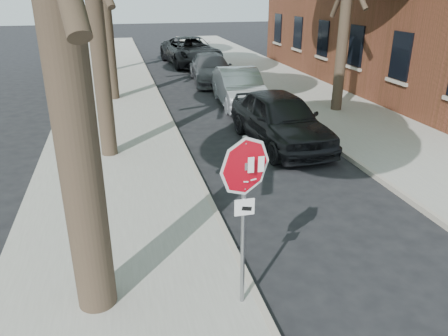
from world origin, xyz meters
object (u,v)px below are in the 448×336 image
(car_b, at_px, (239,88))
(car_c, at_px, (211,69))
(car_a, at_px, (280,119))
(stop_sign, at_px, (244,192))
(car_d, at_px, (191,51))

(car_b, xyz_separation_m, car_c, (-0.08, 4.99, -0.04))
(car_a, xyz_separation_m, car_c, (0.01, 9.94, -0.11))
(stop_sign, height_order, car_d, stop_sign)
(car_b, distance_m, car_c, 4.99)
(car_c, bearing_deg, car_b, -84.71)
(car_b, height_order, car_d, car_d)
(car_a, bearing_deg, car_b, 85.50)
(car_b, xyz_separation_m, car_d, (-0.13, 10.79, 0.11))
(car_b, bearing_deg, car_c, 94.82)
(car_b, distance_m, car_d, 10.79)
(car_a, height_order, car_d, car_d)
(car_c, bearing_deg, car_d, 94.82)
(car_d, bearing_deg, car_a, -95.05)
(stop_sign, xyz_separation_m, car_a, (3.21, 6.98, -1.14))
(car_a, distance_m, car_c, 9.94)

